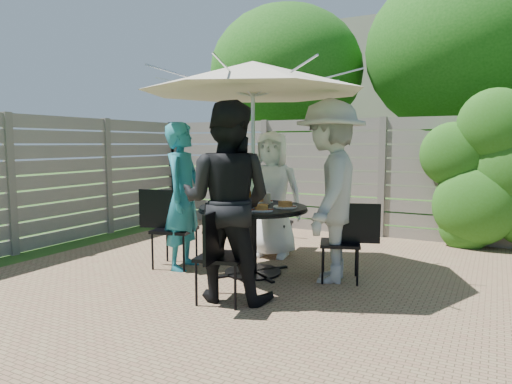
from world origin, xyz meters
The scene contains 22 objects.
backyard_envelope centered at (0.09, 10.29, 2.61)m, with size 60.00×60.00×5.00m.
patio_table centered at (-0.80, 0.33, 0.54)m, with size 1.38×1.38×0.77m.
umbrella centered at (-0.80, 0.33, 2.15)m, with size 2.82×2.82×2.32m.
chair_back centered at (-0.99, 1.27, 0.26)m, with size 0.45×0.63×0.85m.
person_back centered at (-0.96, 1.14, 0.80)m, with size 0.79×0.51×1.61m, color white.
chair_left centered at (-1.74, 0.13, 0.28)m, with size 0.70×0.53×0.92m.
person_left centered at (-1.61, 0.16, 0.85)m, with size 0.62×0.41×1.69m, color teal.
chair_front centered at (-0.61, -0.62, 0.26)m, with size 0.50×0.66×0.88m.
person_front centered at (-0.63, -0.49, 0.92)m, with size 0.89×0.69×1.83m, color black.
chair_right centered at (0.15, 0.52, 0.25)m, with size 0.64×0.51×0.84m.
person_right centered at (0.02, 0.49, 0.95)m, with size 1.23×0.71×1.90m, color #A2A29E.
plate_back centered at (-0.87, 0.68, 0.79)m, with size 0.26×0.26×0.06m.
plate_left centered at (-1.15, 0.25, 0.79)m, with size 0.26×0.26×0.06m.
plate_front centered at (-0.73, -0.03, 0.79)m, with size 0.26×0.26×0.06m.
plate_right centered at (-0.45, 0.40, 0.79)m, with size 0.26×0.26×0.06m.
plate_extra centered at (-0.56, 0.07, 0.79)m, with size 0.24×0.24×0.06m.
glass_back centered at (-0.95, 0.56, 0.84)m, with size 0.07×0.07×0.14m, color silver.
glass_left centered at (-1.03, 0.17, 0.84)m, with size 0.07×0.07×0.14m, color silver.
glass_front centered at (-0.64, 0.09, 0.84)m, with size 0.07×0.07×0.14m, color silver.
syrup_jug centered at (-0.87, 0.36, 0.85)m, with size 0.09×0.09×0.16m, color #59280C.
coffee_cup centered at (-0.74, 0.56, 0.83)m, with size 0.08×0.08×0.12m, color #C6B293.
bicycle centered at (-1.88, 2.60, 0.53)m, with size 0.71×2.03×1.07m, color #333338.
Camera 1 is at (1.54, -4.03, 1.45)m, focal length 32.00 mm.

